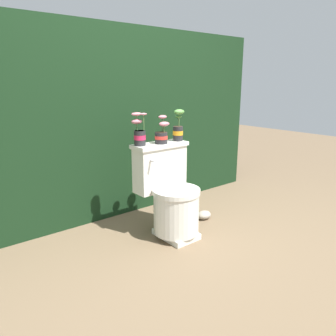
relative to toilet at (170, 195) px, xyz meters
name	(u,v)px	position (x,y,z in m)	size (l,w,h in m)	color
ground_plane	(169,239)	(-0.06, -0.07, -0.32)	(12.00, 12.00, 0.00)	brown
hedge_backdrop	(102,121)	(-0.06, 0.94, 0.51)	(3.21, 0.70, 1.66)	black
toilet	(170,195)	(0.00, 0.00, 0.00)	(0.45, 0.48, 0.72)	silver
potted_plant_left	(139,133)	(-0.18, 0.15, 0.50)	(0.11, 0.10, 0.25)	#262628
potted_plant_midleft	(162,134)	(0.00, 0.11, 0.47)	(0.12, 0.10, 0.22)	#262628
potted_plant_middle	(178,128)	(0.19, 0.13, 0.50)	(0.11, 0.08, 0.25)	#262628
garden_stone	(204,215)	(0.42, 0.03, -0.29)	(0.13, 0.11, 0.07)	#9E9384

